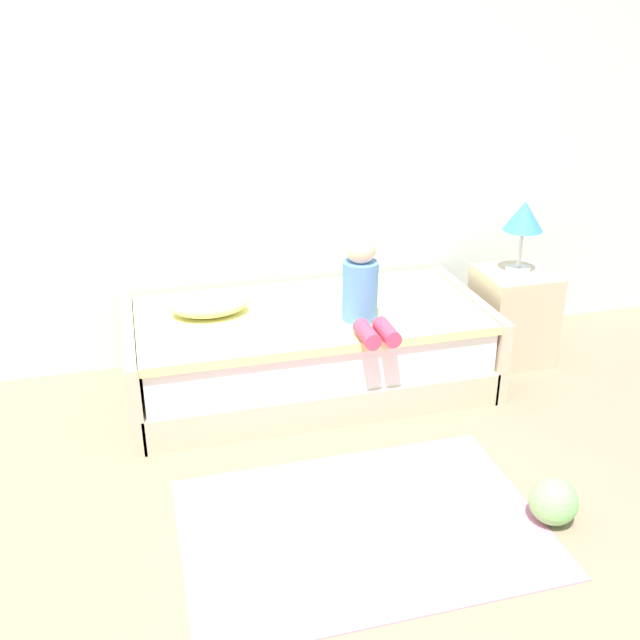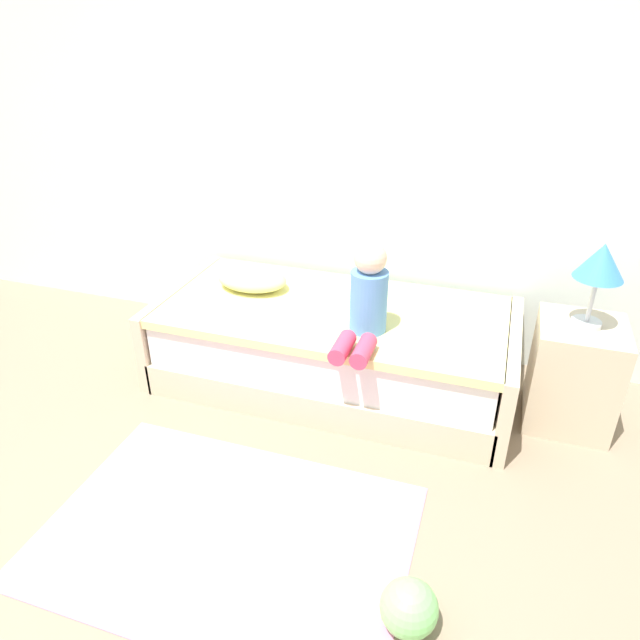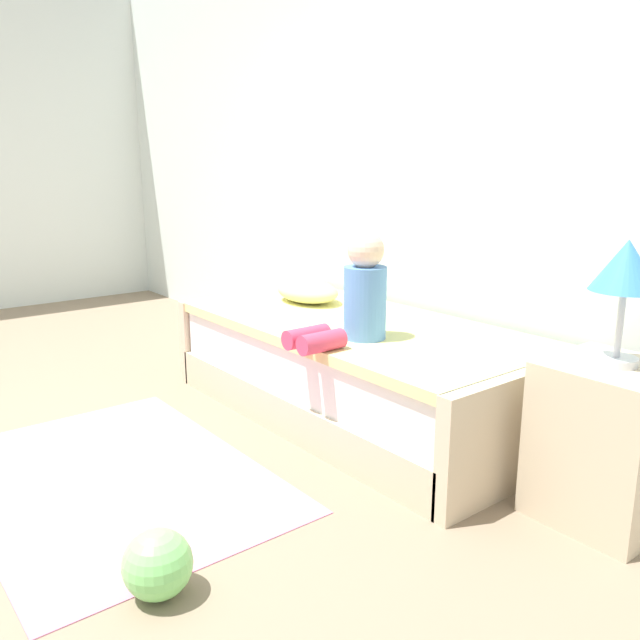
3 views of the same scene
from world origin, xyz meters
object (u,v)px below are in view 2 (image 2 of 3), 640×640
object	(u,v)px
toy_ball	(409,608)
child_figure	(367,299)
bed	(333,346)
nightstand	(573,374)
table_lamp	(600,265)
pillow	(252,279)

from	to	relation	value
toy_ball	child_figure	bearing A→B (deg)	111.85
bed	toy_ball	bearing A→B (deg)	-63.08
nightstand	table_lamp	size ratio (longest dim) A/B	1.33
toy_ball	bed	bearing A→B (deg)	116.92
table_lamp	bed	bearing A→B (deg)	-178.53
nightstand	toy_ball	world-z (taller)	nightstand
bed	pillow	xyz separation A→B (m)	(-0.56, 0.10, 0.32)
child_figure	bed	bearing A→B (deg)	137.51
table_lamp	toy_ball	bearing A→B (deg)	-111.62
table_lamp	child_figure	size ratio (longest dim) A/B	0.88
table_lamp	child_figure	world-z (taller)	table_lamp
nightstand	pillow	distance (m)	1.93
nightstand	bed	bearing A→B (deg)	-178.53
bed	table_lamp	world-z (taller)	table_lamp
table_lamp	toy_ball	size ratio (longest dim) A/B	2.07
child_figure	toy_ball	xyz separation A→B (m)	(0.50, -1.25, -0.60)
pillow	toy_ball	world-z (taller)	pillow
bed	child_figure	world-z (taller)	child_figure
bed	pillow	world-z (taller)	pillow
table_lamp	pillow	xyz separation A→B (m)	(-1.91, 0.07, -0.37)
nightstand	pillow	size ratio (longest dim) A/B	1.36
nightstand	pillow	bearing A→B (deg)	178.04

